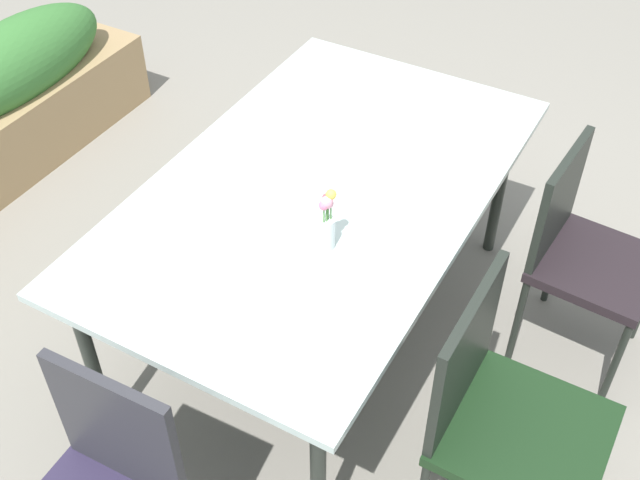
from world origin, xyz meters
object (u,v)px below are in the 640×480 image
object	(u,v)px
chair_near_left	(502,410)
flower_vase	(327,221)
dining_table	(320,196)
chair_near_right	(582,247)

from	to	relation	value
chair_near_left	flower_vase	distance (m)	0.78
dining_table	chair_near_left	bearing A→B (deg)	-115.46
dining_table	chair_near_left	size ratio (longest dim) A/B	1.97
chair_near_left	flower_vase	bearing A→B (deg)	-101.55
chair_near_left	flower_vase	size ratio (longest dim) A/B	3.99
chair_near_left	chair_near_right	bearing A→B (deg)	179.59
dining_table	flower_vase	world-z (taller)	flower_vase
chair_near_right	flower_vase	bearing A→B (deg)	-41.84
dining_table	flower_vase	bearing A→B (deg)	-146.88
chair_near_left	flower_vase	world-z (taller)	flower_vase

